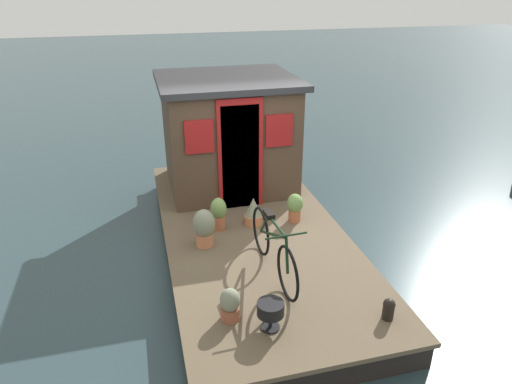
# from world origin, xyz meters

# --- Properties ---
(ground_plane) EXTENTS (60.00, 60.00, 0.00)m
(ground_plane) POSITION_xyz_m (0.00, 0.00, 0.00)
(ground_plane) COLOR #2D4247
(houseboat_deck) EXTENTS (5.65, 2.61, 0.39)m
(houseboat_deck) POSITION_xyz_m (0.00, 0.00, 0.20)
(houseboat_deck) COLOR brown
(houseboat_deck) RESTS_ON ground_plane
(houseboat_cabin) EXTENTS (2.06, 2.30, 1.93)m
(houseboat_cabin) POSITION_xyz_m (1.71, 0.00, 1.37)
(houseboat_cabin) COLOR #4C3828
(houseboat_cabin) RESTS_ON houseboat_deck
(bicycle) EXTENTS (1.69, 0.50, 0.80)m
(bicycle) POSITION_xyz_m (-1.17, 0.03, 0.76)
(bicycle) COLOR black
(bicycle) RESTS_ON houseboat_deck
(potted_plant_fern) EXTENTS (0.22, 0.22, 0.39)m
(potted_plant_fern) POSITION_xyz_m (-1.89, 0.73, 0.59)
(potted_plant_fern) COLOR #935138
(potted_plant_fern) RESTS_ON houseboat_deck
(potted_plant_sage) EXTENTS (0.28, 0.28, 0.44)m
(potted_plant_sage) POSITION_xyz_m (0.14, -0.05, 0.60)
(potted_plant_sage) COLOR #C6754C
(potted_plant_sage) RESTS_ON houseboat_deck
(potted_plant_basil) EXTENTS (0.24, 0.24, 0.51)m
(potted_plant_basil) POSITION_xyz_m (0.13, 0.49, 0.67)
(potted_plant_basil) COLOR #B2603D
(potted_plant_basil) RESTS_ON houseboat_deck
(potted_plant_lavender) EXTENTS (0.31, 0.31, 0.55)m
(potted_plant_lavender) POSITION_xyz_m (-0.27, 0.76, 0.68)
(potted_plant_lavender) COLOR #C6754C
(potted_plant_lavender) RESTS_ON houseboat_deck
(potted_plant_succulent) EXTENTS (0.25, 0.25, 0.45)m
(potted_plant_succulent) POSITION_xyz_m (0.08, -0.69, 0.64)
(potted_plant_succulent) COLOR #B2603D
(potted_plant_succulent) RESTS_ON houseboat_deck
(charcoal_grill) EXTENTS (0.29, 0.29, 0.34)m
(charcoal_grill) POSITION_xyz_m (-2.15, 0.35, 0.64)
(charcoal_grill) COLOR black
(charcoal_grill) RESTS_ON houseboat_deck
(mooring_bollard) EXTENTS (0.14, 0.14, 0.26)m
(mooring_bollard) POSITION_xyz_m (-2.33, -0.95, 0.53)
(mooring_bollard) COLOR black
(mooring_bollard) RESTS_ON houseboat_deck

